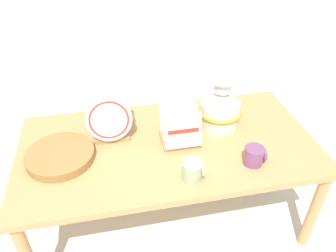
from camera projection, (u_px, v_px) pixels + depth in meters
ground_plane at (168, 215)px, 2.06m from camera, size 14.00×14.00×0.00m
display_table at (168, 151)px, 1.75m from camera, size 1.55×0.79×0.58m
ceramic_vase at (220, 107)px, 1.78m from camera, size 0.24×0.24×0.29m
dish_rack_round_plates at (109, 120)px, 1.71m from camera, size 0.23×0.20×0.26m
dish_rack_square_plates at (180, 131)px, 1.70m from camera, size 0.19×0.19×0.21m
wicker_charger_stack at (60, 156)px, 1.60m from camera, size 0.33×0.33×0.04m
mug_plum_glaze at (255, 156)px, 1.57m from camera, size 0.10×0.09×0.09m
mug_sage_glaze at (193, 170)px, 1.49m from camera, size 0.10×0.09×0.09m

